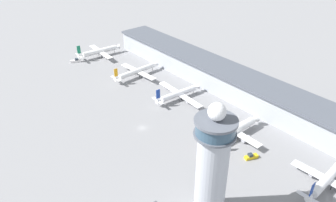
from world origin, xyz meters
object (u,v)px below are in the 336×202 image
airplane_gate_charlie (179,94)px  service_truck_catering (208,173)px  control_tower (212,165)px  service_truck_fuel (251,157)px  service_truck_baggage (76,61)px  airplane_gate_delta (234,131)px  airplane_gate_bravo (137,71)px  airplane_gate_alpha (100,51)px  airplane_gate_echo (327,180)px

airplane_gate_charlie → service_truck_catering: (62.09, -35.95, -2.72)m
control_tower → service_truck_fuel: bearing=103.3°
service_truck_fuel → service_truck_baggage: service_truck_baggage is taller
service_truck_baggage → service_truck_catering: bearing=-3.8°
airplane_gate_delta → airplane_gate_bravo: bearing=178.3°
airplane_gate_bravo → service_truck_baggage: size_ratio=4.57×
airplane_gate_alpha → airplane_gate_delta: bearing=-0.2°
airplane_gate_charlie → service_truck_fuel: bearing=-9.4°
airplane_gate_charlie → service_truck_catering: 71.80m
airplane_gate_echo → control_tower: bearing=-115.5°
airplane_gate_delta → service_truck_baggage: size_ratio=4.62×
airplane_gate_charlie → control_tower: bearing=-33.6°
airplane_gate_alpha → airplane_gate_delta: size_ratio=0.95×
control_tower → airplane_gate_delta: control_tower is taller
airplane_gate_delta → service_truck_fuel: bearing=-20.6°
airplane_gate_charlie → airplane_gate_delta: bearing=-5.4°
airplane_gate_alpha → service_truck_catering: (157.73, -31.70, -3.57)m
service_truck_baggage → service_truck_fuel: bearing=4.9°
airplane_gate_bravo → airplane_gate_delta: size_ratio=0.99×
airplane_gate_bravo → airplane_gate_delta: airplane_gate_delta is taller
airplane_gate_echo → service_truck_catering: bearing=-138.0°
airplane_gate_alpha → service_truck_catering: 160.93m
control_tower → airplane_gate_alpha: control_tower is taller
airplane_gate_echo → airplane_gate_charlie: bearing=179.3°
airplane_gate_charlie → service_truck_fuel: size_ratio=5.66×
airplane_gate_charlie → airplane_gate_echo: (100.64, -1.22, 0.34)m
service_truck_catering → service_truck_baggage: size_ratio=0.75×
control_tower → service_truck_baggage: control_tower is taller
airplane_gate_bravo → service_truck_baggage: airplane_gate_bravo is taller
control_tower → airplane_gate_bravo: bearing=158.0°
airplane_gate_echo → service_truck_baggage: size_ratio=4.00×
control_tower → service_truck_catering: bearing=134.5°
airplane_gate_bravo → airplane_gate_charlie: bearing=2.5°
airplane_gate_charlie → airplane_gate_echo: size_ratio=1.19×
control_tower → airplane_gate_bravo: 132.39m
control_tower → service_truck_baggage: size_ratio=5.95×
airplane_gate_charlie → service_truck_baggage: bearing=-165.5°
airplane_gate_alpha → airplane_gate_echo: bearing=0.9°
service_truck_catering → service_truck_baggage: (-159.59, 10.71, 0.08)m
airplane_gate_echo → service_truck_baggage: (-198.14, -24.02, -2.98)m
airplane_gate_bravo → airplane_gate_charlie: size_ratio=0.96×
airplane_gate_echo → service_truck_catering: airplane_gate_echo is taller
control_tower → airplane_gate_charlie: control_tower is taller
service_truck_catering → airplane_gate_echo: bearing=42.0°
airplane_gate_alpha → airplane_gate_delta: 145.91m
airplane_gate_charlie → airplane_gate_delta: 50.49m
airplane_gate_charlie → service_truck_baggage: size_ratio=4.78×
airplane_gate_bravo → airplane_gate_echo: airplane_gate_echo is taller
control_tower → service_truck_baggage: 177.81m
airplane_gate_charlie → service_truck_fuel: 68.47m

